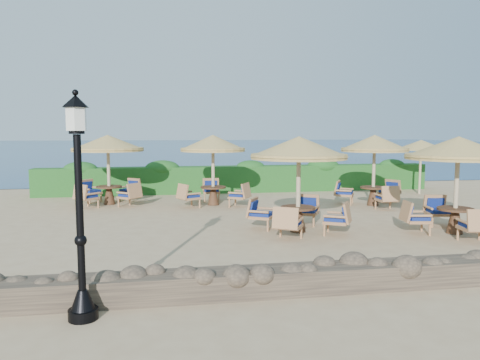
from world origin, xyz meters
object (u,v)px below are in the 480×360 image
cafe_set_3 (213,157)px  cafe_set_4 (374,157)px  cafe_set_0 (299,168)px  lamp_post (80,217)px  extra_parasol (421,145)px  cafe_set_2 (108,157)px  cafe_set_1 (457,167)px

cafe_set_3 → cafe_set_4: (5.92, -1.13, 0.01)m
cafe_set_0 → lamp_post: bearing=-132.9°
extra_parasol → cafe_set_3: bearing=-170.5°
cafe_set_0 → cafe_set_4: 5.75m
cafe_set_2 → cafe_set_4: bearing=-11.3°
cafe_set_1 → cafe_set_3: bearing=134.4°
cafe_set_3 → extra_parasol: bearing=9.5°
lamp_post → cafe_set_1: lamp_post is taller
extra_parasol → cafe_set_2: 13.36m
cafe_set_2 → cafe_set_1: bearing=-35.0°
lamp_post → cafe_set_0: size_ratio=1.20×
cafe_set_2 → cafe_set_4: same height
cafe_set_0 → cafe_set_4: size_ratio=1.00×
lamp_post → cafe_set_1: bearing=25.6°
extra_parasol → cafe_set_4: size_ratio=0.87×
cafe_set_2 → extra_parasol: bearing=3.2°
cafe_set_1 → cafe_set_3: 8.48m
extra_parasol → cafe_set_1: cafe_set_1 is taller
cafe_set_1 → cafe_set_2: 12.02m
cafe_set_3 → lamp_post: bearing=-106.9°
cafe_set_1 → cafe_set_4: size_ratio=1.04×
cafe_set_2 → cafe_set_3: same height
lamp_post → cafe_set_1: size_ratio=1.15×
extra_parasol → cafe_set_3: 9.58m
cafe_set_3 → cafe_set_2: bearing=167.8°
lamp_post → cafe_set_2: size_ratio=1.22×
cafe_set_2 → cafe_set_4: 10.02m
extra_parasol → cafe_set_1: (-3.50, -7.63, -0.35)m
cafe_set_0 → cafe_set_2: bearing=133.6°
cafe_set_3 → cafe_set_1: bearing=-45.6°
extra_parasol → cafe_set_1: bearing=-114.6°
extra_parasol → cafe_set_4: bearing=-142.4°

